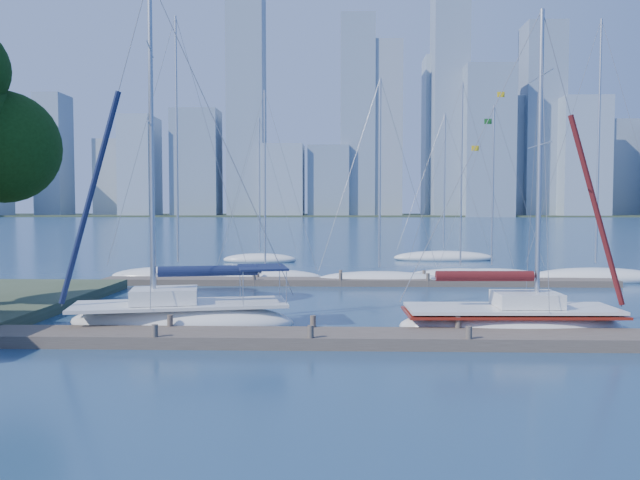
{
  "coord_description": "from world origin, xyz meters",
  "views": [
    {
      "loc": [
        0.89,
        -20.5,
        4.55
      ],
      "look_at": [
        0.15,
        4.0,
        3.26
      ],
      "focal_mm": 35.0,
      "sensor_mm": 36.0,
      "label": 1
    }
  ],
  "objects": [
    {
      "name": "ground",
      "position": [
        0.0,
        0.0,
        0.0
      ],
      "size": [
        700.0,
        700.0,
        0.0
      ],
      "primitive_type": "plane",
      "color": "navy",
      "rests_on": "ground"
    },
    {
      "name": "near_dock",
      "position": [
        0.0,
        0.0,
        0.2
      ],
      "size": [
        26.0,
        2.0,
        0.4
      ],
      "primitive_type": "cube",
      "color": "#4C4138",
      "rests_on": "ground"
    },
    {
      "name": "bg_boat_5",
      "position": [
        16.63,
        17.99,
        0.32
      ],
      "size": [
        8.47,
        5.7,
        16.25
      ],
      "rotation": [
        0.0,
        0.0,
        -0.43
      ],
      "color": "silver",
      "rests_on": "ground"
    },
    {
      "name": "far_dock",
      "position": [
        2.0,
        16.0,
        0.18
      ],
      "size": [
        30.0,
        1.8,
        0.36
      ],
      "primitive_type": "cube",
      "color": "#4C4138",
      "rests_on": "ground"
    },
    {
      "name": "bg_boat_4",
      "position": [
        10.5,
        18.79,
        0.24
      ],
      "size": [
        6.9,
        2.67,
        11.23
      ],
      "rotation": [
        0.0,
        0.0,
        0.09
      ],
      "color": "silver",
      "rests_on": "ground"
    },
    {
      "name": "sailboat_navy",
      "position": [
        -4.99,
        2.39,
        1.05
      ],
      "size": [
        8.82,
        4.44,
        13.48
      ],
      "rotation": [
        0.0,
        0.0,
        0.21
      ],
      "color": "silver",
      "rests_on": "ground"
    },
    {
      "name": "bg_boat_7",
      "position": [
        9.92,
        33.28,
        0.27
      ],
      "size": [
        8.88,
        4.6,
        12.89
      ],
      "rotation": [
        0.0,
        0.0,
        0.27
      ],
      "color": "silver",
      "rests_on": "ground"
    },
    {
      "name": "bg_boat_2",
      "position": [
        3.32,
        16.7,
        0.25
      ],
      "size": [
        7.89,
        4.54,
        12.5
      ],
      "rotation": [
        0.0,
        0.0,
        0.34
      ],
      "color": "silver",
      "rests_on": "ground"
    },
    {
      "name": "sailboat_maroon",
      "position": [
        7.14,
        2.08,
        0.95
      ],
      "size": [
        8.12,
        2.85,
        12.11
      ],
      "rotation": [
        0.0,
        0.0,
        0.03
      ],
      "color": "silver",
      "rests_on": "ground"
    },
    {
      "name": "bg_boat_6",
      "position": [
        -5.7,
        31.13,
        0.26
      ],
      "size": [
        6.23,
        2.47,
        12.28
      ],
      "rotation": [
        0.0,
        0.0,
        0.06
      ],
      "color": "silver",
      "rests_on": "ground"
    },
    {
      "name": "far_shore",
      "position": [
        0.0,
        320.0,
        0.0
      ],
      "size": [
        800.0,
        100.0,
        1.5
      ],
      "primitive_type": "cube",
      "color": "#38472D",
      "rests_on": "ground"
    },
    {
      "name": "bg_boat_0",
      "position": [
        -9.16,
        18.07,
        0.32
      ],
      "size": [
        8.84,
        4.73,
        16.69
      ],
      "rotation": [
        0.0,
        0.0,
        0.28
      ],
      "color": "silver",
      "rests_on": "ground"
    },
    {
      "name": "bg_boat_3",
      "position": [
        8.54,
        18.79,
        0.25
      ],
      "size": [
        6.81,
        2.32,
        12.61
      ],
      "rotation": [
        0.0,
        0.0,
        0.04
      ],
      "color": "silver",
      "rests_on": "ground"
    },
    {
      "name": "skyline",
      "position": [
        23.97,
        290.25,
        36.18
      ],
      "size": [
        502.74,
        51.31,
        117.94
      ],
      "color": "#8699AD",
      "rests_on": "ground"
    },
    {
      "name": "bg_boat_1",
      "position": [
        -3.68,
        17.99,
        0.24
      ],
      "size": [
        7.32,
        4.74,
        12.07
      ],
      "rotation": [
        0.0,
        0.0,
        -0.42
      ],
      "color": "silver",
      "rests_on": "ground"
    }
  ]
}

